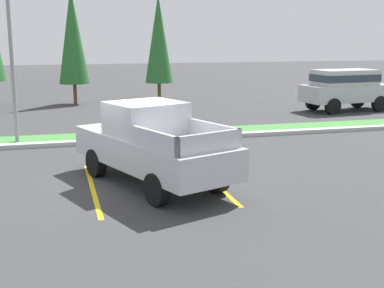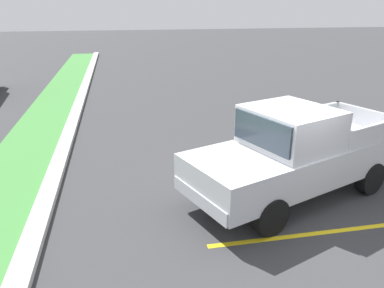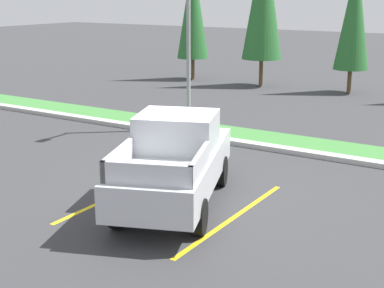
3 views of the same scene
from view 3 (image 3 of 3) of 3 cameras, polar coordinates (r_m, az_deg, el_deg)
The scene contains 9 objects.
ground_plane at distance 14.00m, azimuth -2.51°, elevation -4.96°, with size 120.00×120.00×0.00m, color #38383A.
parking_line_near at distance 14.15m, azimuth -6.99°, elevation -4.82°, with size 0.12×4.80×0.01m, color yellow.
parking_line_far at distance 12.54m, azimuth 4.19°, elevation -7.41°, with size 0.12×4.80×0.01m, color yellow.
curb_strip at distance 18.12m, azimuth 6.49°, elevation -0.12°, with size 56.00×0.40×0.15m, color #B2B2AD.
grass_median at distance 19.09m, azimuth 7.93°, elevation 0.48°, with size 56.00×1.80×0.06m, color #42843D.
pickup_truck_main at distance 12.99m, azimuth -1.74°, elevation -1.72°, with size 3.64×5.55×2.10m.
street_light at distance 19.69m, azimuth -0.63°, elevation 11.45°, with size 0.24×1.49×6.03m.
cypress_tree_leftmost at distance 31.99m, azimuth 0.08°, elevation 13.55°, with size 1.75×1.75×6.71m.
cypress_tree_center at distance 28.60m, azimuth 16.02°, elevation 12.47°, with size 1.67×1.67×6.43m.
Camera 3 is at (7.50, -10.80, 4.78)m, focal length 52.94 mm.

